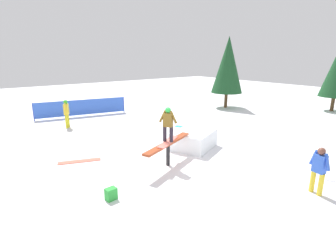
{
  "coord_description": "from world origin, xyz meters",
  "views": [
    {
      "loc": [
        5.36,
        7.06,
        3.88
      ],
      "look_at": [
        0.0,
        0.0,
        1.48
      ],
      "focal_mm": 28.0,
      "sensor_mm": 36.0,
      "label": 1
    }
  ],
  "objects_px": {
    "rail_feature": "(168,146)",
    "loose_snowboard_coral": "(80,161)",
    "loose_snowboard_white": "(330,173)",
    "backpack_on_snow": "(111,194)",
    "main_rider_on_rail": "(168,126)",
    "bystander_blue": "(319,168)",
    "loose_snowboard_cyan": "(188,127)",
    "bystander_yellow": "(66,112)",
    "pine_tree_near": "(228,65)"
  },
  "relations": [
    {
      "from": "rail_feature",
      "to": "loose_snowboard_coral",
      "type": "xyz_separation_m",
      "value": [
        2.47,
        -2.29,
        -0.74
      ]
    },
    {
      "from": "loose_snowboard_white",
      "to": "backpack_on_snow",
      "type": "bearing_deg",
      "value": 130.2
    },
    {
      "from": "main_rider_on_rail",
      "to": "bystander_blue",
      "type": "xyz_separation_m",
      "value": [
        -2.19,
        4.2,
        -0.71
      ]
    },
    {
      "from": "rail_feature",
      "to": "loose_snowboard_cyan",
      "type": "xyz_separation_m",
      "value": [
        -3.96,
        -3.42,
        -0.74
      ]
    },
    {
      "from": "bystander_blue",
      "to": "loose_snowboard_cyan",
      "type": "bearing_deg",
      "value": -1.97
    },
    {
      "from": "rail_feature",
      "to": "bystander_blue",
      "type": "height_order",
      "value": "bystander_blue"
    },
    {
      "from": "rail_feature",
      "to": "loose_snowboard_coral",
      "type": "distance_m",
      "value": 3.45
    },
    {
      "from": "loose_snowboard_cyan",
      "to": "bystander_yellow",
      "type": "bearing_deg",
      "value": 25.31
    },
    {
      "from": "main_rider_on_rail",
      "to": "loose_snowboard_cyan",
      "type": "height_order",
      "value": "main_rider_on_rail"
    },
    {
      "from": "loose_snowboard_white",
      "to": "loose_snowboard_cyan",
      "type": "xyz_separation_m",
      "value": [
        0.05,
        -7.29,
        0.0
      ]
    },
    {
      "from": "loose_snowboard_white",
      "to": "loose_snowboard_cyan",
      "type": "height_order",
      "value": "same"
    },
    {
      "from": "main_rider_on_rail",
      "to": "bystander_blue",
      "type": "bearing_deg",
      "value": 85.23
    },
    {
      "from": "rail_feature",
      "to": "bystander_yellow",
      "type": "distance_m",
      "value": 7.6
    },
    {
      "from": "main_rider_on_rail",
      "to": "loose_snowboard_coral",
      "type": "distance_m",
      "value": 3.68
    },
    {
      "from": "bystander_blue",
      "to": "bystander_yellow",
      "type": "distance_m",
      "value": 12.2
    },
    {
      "from": "bystander_blue",
      "to": "loose_snowboard_coral",
      "type": "xyz_separation_m",
      "value": [
        4.66,
        -6.49,
        -0.78
      ]
    },
    {
      "from": "bystander_blue",
      "to": "bystander_yellow",
      "type": "xyz_separation_m",
      "value": [
        3.5,
        -11.68,
        0.08
      ]
    },
    {
      "from": "loose_snowboard_cyan",
      "to": "pine_tree_near",
      "type": "distance_m",
      "value": 7.42
    },
    {
      "from": "loose_snowboard_coral",
      "to": "backpack_on_snow",
      "type": "bearing_deg",
      "value": -73.94
    },
    {
      "from": "bystander_blue",
      "to": "backpack_on_snow",
      "type": "relative_size",
      "value": 4.14
    },
    {
      "from": "bystander_yellow",
      "to": "backpack_on_snow",
      "type": "xyz_separation_m",
      "value": [
        1.37,
        8.41,
        -0.7
      ]
    },
    {
      "from": "rail_feature",
      "to": "bystander_yellow",
      "type": "height_order",
      "value": "bystander_yellow"
    },
    {
      "from": "loose_snowboard_white",
      "to": "backpack_on_snow",
      "type": "height_order",
      "value": "backpack_on_snow"
    },
    {
      "from": "rail_feature",
      "to": "pine_tree_near",
      "type": "xyz_separation_m",
      "value": [
        -10.14,
        -6.04,
        2.43
      ]
    },
    {
      "from": "loose_snowboard_coral",
      "to": "loose_snowboard_cyan",
      "type": "bearing_deg",
      "value": 29.96
    },
    {
      "from": "main_rider_on_rail",
      "to": "bystander_yellow",
      "type": "xyz_separation_m",
      "value": [
        1.31,
        -7.49,
        -0.63
      ]
    },
    {
      "from": "bystander_yellow",
      "to": "loose_snowboard_coral",
      "type": "distance_m",
      "value": 5.39
    },
    {
      "from": "rail_feature",
      "to": "loose_snowboard_white",
      "type": "distance_m",
      "value": 5.62
    },
    {
      "from": "rail_feature",
      "to": "backpack_on_snow",
      "type": "bearing_deg",
      "value": -3.29
    },
    {
      "from": "bystander_yellow",
      "to": "backpack_on_snow",
      "type": "relative_size",
      "value": 4.54
    },
    {
      "from": "bystander_blue",
      "to": "loose_snowboard_coral",
      "type": "distance_m",
      "value": 8.02
    },
    {
      "from": "rail_feature",
      "to": "main_rider_on_rail",
      "type": "relative_size",
      "value": 1.99
    },
    {
      "from": "bystander_blue",
      "to": "pine_tree_near",
      "type": "height_order",
      "value": "pine_tree_near"
    },
    {
      "from": "rail_feature",
      "to": "loose_snowboard_cyan",
      "type": "bearing_deg",
      "value": -161.49
    },
    {
      "from": "bystander_yellow",
      "to": "backpack_on_snow",
      "type": "distance_m",
      "value": 8.55
    },
    {
      "from": "loose_snowboard_white",
      "to": "main_rider_on_rail",
      "type": "bearing_deg",
      "value": 109.96
    },
    {
      "from": "main_rider_on_rail",
      "to": "loose_snowboard_cyan",
      "type": "relative_size",
      "value": 0.93
    },
    {
      "from": "bystander_yellow",
      "to": "loose_snowboard_cyan",
      "type": "distance_m",
      "value": 6.71
    },
    {
      "from": "main_rider_on_rail",
      "to": "pine_tree_near",
      "type": "distance_m",
      "value": 11.92
    },
    {
      "from": "backpack_on_snow",
      "to": "main_rider_on_rail",
      "type": "bearing_deg",
      "value": 13.01
    },
    {
      "from": "rail_feature",
      "to": "bystander_yellow",
      "type": "relative_size",
      "value": 1.74
    },
    {
      "from": "main_rider_on_rail",
      "to": "bystander_blue",
      "type": "distance_m",
      "value": 4.79
    },
    {
      "from": "bystander_blue",
      "to": "loose_snowboard_cyan",
      "type": "height_order",
      "value": "bystander_blue"
    },
    {
      "from": "bystander_blue",
      "to": "loose_snowboard_cyan",
      "type": "xyz_separation_m",
      "value": [
        -1.77,
        -7.62,
        -0.78
      ]
    },
    {
      "from": "bystander_yellow",
      "to": "pine_tree_near",
      "type": "xyz_separation_m",
      "value": [
        -11.45,
        1.45,
        2.32
      ]
    },
    {
      "from": "rail_feature",
      "to": "bystander_blue",
      "type": "distance_m",
      "value": 4.74
    },
    {
      "from": "loose_snowboard_cyan",
      "to": "loose_snowboard_white",
      "type": "bearing_deg",
      "value": 153.32
    },
    {
      "from": "main_rider_on_rail",
      "to": "loose_snowboard_coral",
      "type": "relative_size",
      "value": 0.87
    },
    {
      "from": "main_rider_on_rail",
      "to": "pine_tree_near",
      "type": "height_order",
      "value": "pine_tree_near"
    },
    {
      "from": "loose_snowboard_cyan",
      "to": "loose_snowboard_coral",
      "type": "bearing_deg",
      "value": 72.92
    }
  ]
}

